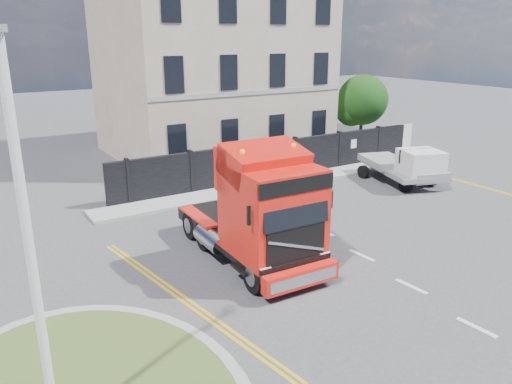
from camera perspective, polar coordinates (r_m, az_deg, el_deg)
ground at (r=15.98m, az=3.20°, el=-9.08°), size 120.00×120.00×0.00m
hoarding_fence at (r=26.16m, az=3.67°, el=3.87°), size 18.80×0.25×2.00m
georgian_building at (r=31.60m, az=-5.20°, el=14.93°), size 12.30×10.30×12.80m
tree at (r=33.09m, az=11.81°, el=10.01°), size 3.20×3.20×4.80m
pavement_far at (r=25.39m, az=3.80°, el=1.24°), size 20.00×1.60×0.12m
truck at (r=15.68m, az=0.69°, el=-2.59°), size 2.67×6.63×3.93m
flatbed_pickup at (r=25.59m, az=17.31°, el=2.86°), size 3.17×4.99×1.91m
lamppost_island at (r=8.84m, az=-24.39°, el=-6.43°), size 0.22×0.45×7.29m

